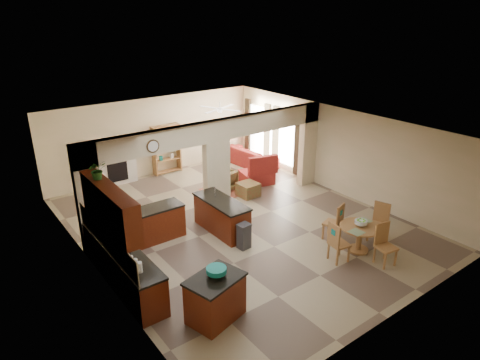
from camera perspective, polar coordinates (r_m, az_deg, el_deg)
floor at (r=12.20m, az=-0.38°, el=-5.78°), size 10.00×10.00×0.00m
ceiling at (r=11.17m, az=-0.41°, el=7.04°), size 10.00×10.00×0.00m
wall_back at (r=15.71m, az=-11.34°, el=5.72°), size 8.00×0.00×8.00m
wall_front at (r=8.54m, az=20.25°, el=-9.62°), size 8.00×0.00×8.00m
wall_left at (r=9.98m, az=-19.27°, el=-4.74°), size 0.00×10.00×10.00m
wall_right at (r=14.21m, az=12.73°, el=3.89°), size 0.00×10.00×10.00m
partition_left_pier at (r=10.93m, az=-19.47°, el=-2.40°), size 0.60×0.25×2.80m
partition_center_pier at (r=12.49m, az=-3.11°, el=0.42°), size 0.80×0.25×2.20m
partition_right_pier at (r=14.64m, az=9.01°, el=4.69°), size 0.60×0.25×2.80m
partition_header at (r=12.04m, az=-3.25°, el=6.63°), size 8.00×0.25×0.60m
kitchen_counter at (r=10.41m, az=-14.31°, el=-8.85°), size 2.52×3.29×1.48m
upper_cabinets at (r=9.12m, az=-17.00°, el=-3.40°), size 0.35×2.40×0.90m
peninsula at (r=11.60m, az=-2.44°, el=-4.81°), size 0.70×1.85×0.91m
wall_clock at (r=10.99m, az=-11.53°, el=4.44°), size 0.34×0.03×0.34m
rug at (r=14.37m, az=-1.50°, el=-1.30°), size 1.60×1.30×0.01m
fireplace at (r=15.22m, az=-16.24°, el=1.62°), size 1.60×0.35×1.20m
shelving_unit at (r=15.84m, az=-9.78°, el=4.08°), size 1.00×0.32×1.80m
window_a at (r=15.76m, az=6.30°, el=5.32°), size 0.02×0.90×1.90m
window_b at (r=16.99m, az=2.40°, el=6.66°), size 0.02×0.90×1.90m
glazed_door at (r=16.41m, az=4.26°, el=5.51°), size 0.02×0.70×2.10m
drape_a_left at (r=15.32m, az=7.72°, el=4.76°), size 0.10×0.28×2.30m
drape_a_right at (r=16.16m, az=4.75°, el=5.79°), size 0.10×0.28×2.30m
drape_b_left at (r=16.52m, az=3.60°, el=6.19°), size 0.10×0.28×2.30m
drape_b_right at (r=17.42m, az=1.04°, el=7.06°), size 0.10×0.28×2.30m
ceiling_fan at (r=14.45m, az=-2.71°, el=9.48°), size 1.00×1.00×0.10m
kitchen_island at (r=8.58m, az=-3.31°, el=-15.45°), size 1.24×1.02×0.94m
teal_bowl at (r=8.30m, az=-3.17°, el=-12.14°), size 0.39×0.39×0.18m
trash_can at (r=10.87m, az=0.53°, el=-7.61°), size 0.31×0.27×0.62m
dining_table at (r=11.09m, az=15.65°, el=-6.96°), size 1.01×1.01×0.69m
fruit_bowl at (r=10.98m, az=15.82°, el=-5.49°), size 0.31×0.31×0.17m
sofa at (r=16.59m, az=1.29°, el=3.20°), size 2.43×1.10×0.69m
chaise at (r=14.89m, az=2.21°, el=0.41°), size 1.23×1.09×0.43m
armchair at (r=14.31m, az=-2.16°, el=-0.01°), size 0.86×0.87×0.65m
ottoman at (r=13.83m, az=1.09°, el=-1.29°), size 0.62×0.62×0.44m
plant at (r=9.31m, az=-18.52°, el=1.29°), size 0.38×0.33×0.40m
chair_north at (r=11.41m, az=12.65°, el=-5.31°), size 0.53×0.53×1.02m
chair_east at (r=11.72m, az=18.09°, el=-5.13°), size 0.52×0.52×1.02m
chair_south at (r=10.72m, az=18.66°, el=-7.85°), size 0.49×0.49×1.02m
chair_west at (r=10.47m, az=12.77°, el=-7.95°), size 0.49×0.49×1.02m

